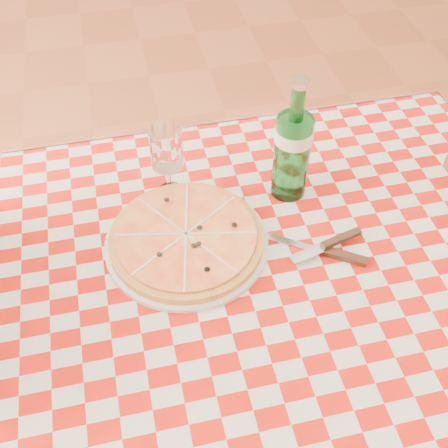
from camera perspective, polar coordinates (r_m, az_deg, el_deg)
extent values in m
plane|color=brown|center=(1.75, 1.14, -19.70)|extent=(6.00, 6.00, 0.00)
cube|color=brown|center=(1.11, 1.70, -5.11)|extent=(1.20, 0.80, 0.04)
cylinder|color=brown|center=(1.64, -20.44, -6.84)|extent=(0.06, 0.06, 0.71)
cylinder|color=brown|center=(1.76, 15.96, -0.56)|extent=(0.06, 0.06, 0.71)
cube|color=#A7130A|center=(1.09, 1.73, -4.35)|extent=(1.30, 0.90, 0.01)
cylinder|color=brown|center=(1.79, 17.51, -8.38)|extent=(0.03, 0.03, 0.38)
cylinder|color=brown|center=(1.68, -21.10, -12.74)|extent=(0.04, 0.04, 0.47)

